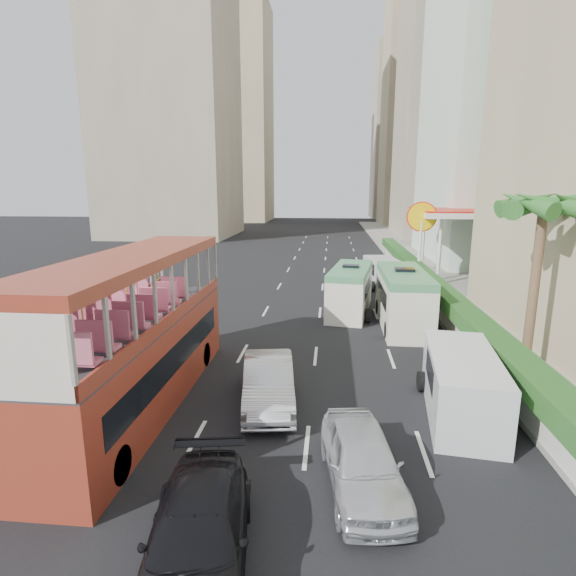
# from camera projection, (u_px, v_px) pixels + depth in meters

# --- Properties ---
(ground_plane) EXTENTS (200.00, 200.00, 0.00)m
(ground_plane) POSITION_uv_depth(u_px,v_px,m) (322.00, 413.00, 14.43)
(ground_plane) COLOR black
(ground_plane) RESTS_ON ground
(double_decker_bus) EXTENTS (2.50, 11.00, 5.06)m
(double_decker_bus) POSITION_uv_depth(u_px,v_px,m) (137.00, 332.00, 14.45)
(double_decker_bus) COLOR maroon
(double_decker_bus) RESTS_ON ground
(car_silver_lane_a) EXTENTS (2.25, 4.79, 1.52)m
(car_silver_lane_a) POSITION_uv_depth(u_px,v_px,m) (269.00, 403.00, 15.10)
(car_silver_lane_a) COLOR silver
(car_silver_lane_a) RESTS_ON ground
(car_silver_lane_b) EXTENTS (2.25, 4.40, 1.43)m
(car_silver_lane_b) POSITION_uv_depth(u_px,v_px,m) (361.00, 486.00, 10.84)
(car_silver_lane_b) COLOR silver
(car_silver_lane_b) RESTS_ON ground
(car_black) EXTENTS (2.65, 5.00, 1.38)m
(car_black) POSITION_uv_depth(u_px,v_px,m) (199.00, 567.00, 8.52)
(car_black) COLOR black
(car_black) RESTS_ON ground
(van_asset) EXTENTS (2.48, 5.04, 1.38)m
(van_asset) POSITION_uv_depth(u_px,v_px,m) (347.00, 296.00, 30.29)
(van_asset) COLOR silver
(van_asset) RESTS_ON ground
(minibus_near) EXTENTS (2.93, 6.23, 2.66)m
(minibus_near) POSITION_uv_depth(u_px,v_px,m) (350.00, 290.00, 25.95)
(minibus_near) COLOR silver
(minibus_near) RESTS_ON ground
(minibus_far) EXTENTS (2.23, 6.58, 2.91)m
(minibus_far) POSITION_uv_depth(u_px,v_px,m) (403.00, 299.00, 23.34)
(minibus_far) COLOR silver
(minibus_far) RESTS_ON ground
(panel_van_near) EXTENTS (2.58, 5.18, 1.99)m
(panel_van_near) POSITION_uv_depth(u_px,v_px,m) (462.00, 385.00, 14.14)
(panel_van_near) COLOR silver
(panel_van_near) RESTS_ON ground
(panel_van_far) EXTENTS (2.75, 5.28, 2.01)m
(panel_van_far) POSITION_uv_depth(u_px,v_px,m) (384.00, 273.00, 32.83)
(panel_van_far) COLOR silver
(panel_van_far) RESTS_ON ground
(sidewalk) EXTENTS (6.00, 120.00, 0.18)m
(sidewalk) POSITION_uv_depth(u_px,v_px,m) (436.00, 273.00, 37.86)
(sidewalk) COLOR #99968C
(sidewalk) RESTS_ON ground
(kerb_wall) EXTENTS (0.30, 44.00, 1.00)m
(kerb_wall) POSITION_uv_depth(u_px,v_px,m) (430.00, 296.00, 27.31)
(kerb_wall) COLOR silver
(kerb_wall) RESTS_ON sidewalk
(hedge) EXTENTS (1.10, 44.00, 0.70)m
(hedge) POSITION_uv_depth(u_px,v_px,m) (430.00, 282.00, 27.13)
(hedge) COLOR #2D6626
(hedge) RESTS_ON kerb_wall
(palm_tree) EXTENTS (0.36, 0.36, 6.40)m
(palm_tree) POSITION_uv_depth(u_px,v_px,m) (534.00, 288.00, 16.86)
(palm_tree) COLOR brown
(palm_tree) RESTS_ON sidewalk
(shell_station) EXTENTS (6.50, 8.00, 5.50)m
(shell_station) POSITION_uv_depth(u_px,v_px,m) (457.00, 245.00, 35.25)
(shell_station) COLOR silver
(shell_station) RESTS_ON ground
(tower_mid) EXTENTS (16.00, 16.00, 50.00)m
(tower_mid) POSITION_uv_depth(u_px,v_px,m) (461.00, 60.00, 63.73)
(tower_mid) COLOR tan
(tower_mid) RESTS_ON ground
(tower_far_a) EXTENTS (14.00, 14.00, 44.00)m
(tower_far_a) POSITION_uv_depth(u_px,v_px,m) (420.00, 111.00, 87.80)
(tower_far_a) COLOR #BFAE88
(tower_far_a) RESTS_ON ground
(tower_far_b) EXTENTS (14.00, 14.00, 40.00)m
(tower_far_b) POSITION_uv_depth(u_px,v_px,m) (403.00, 135.00, 109.61)
(tower_far_b) COLOR tan
(tower_far_b) RESTS_ON ground
(tower_left_a) EXTENTS (18.00, 18.00, 52.00)m
(tower_left_a) POSITION_uv_depth(u_px,v_px,m) (167.00, 54.00, 64.55)
(tower_left_a) COLOR tan
(tower_left_a) RESTS_ON ground
(tower_left_b) EXTENTS (16.00, 16.00, 46.00)m
(tower_left_b) POSITION_uv_depth(u_px,v_px,m) (233.00, 115.00, 99.03)
(tower_left_b) COLOR #BFAE88
(tower_left_b) RESTS_ON ground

